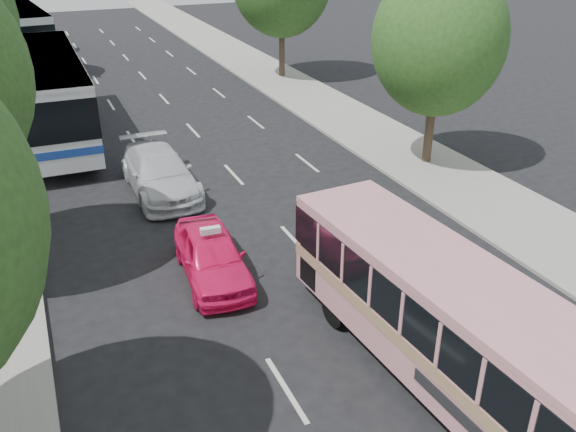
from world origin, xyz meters
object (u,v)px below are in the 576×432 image
pink_bus (443,311)px  white_pickup (160,173)px  pink_taxi (212,256)px  tour_coach_front (50,89)px  tour_coach_rear (18,29)px

pink_bus → white_pickup: size_ratio=1.70×
pink_bus → pink_taxi: 6.87m
white_pickup → tour_coach_front: size_ratio=0.42×
pink_bus → tour_coach_front: 21.32m
pink_taxi → white_pickup: white_pickup is taller
pink_taxi → white_pickup: bearing=94.3°
pink_bus → tour_coach_rear: (-7.09, 37.49, 0.55)m
pink_bus → tour_coach_front: size_ratio=0.72×
tour_coach_front → white_pickup: bearing=-69.1°
pink_bus → white_pickup: (-3.30, 12.40, -1.00)m
pink_bus → pink_taxi: pink_bus is taller
pink_taxi → white_pickup: size_ratio=0.78×
pink_taxi → tour_coach_rear: (-3.79, 31.56, 1.62)m
pink_taxi → pink_bus: bearing=-56.6°
pink_bus → tour_coach_front: tour_coach_front is taller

